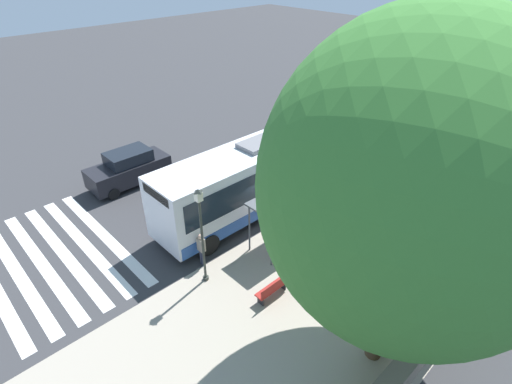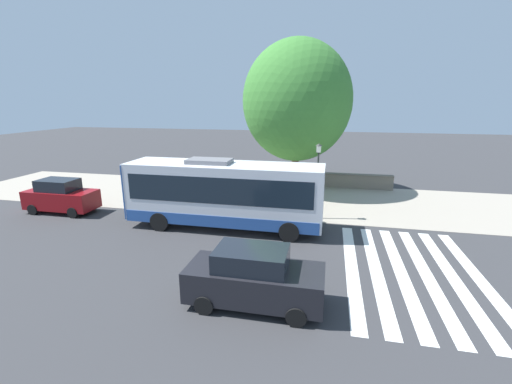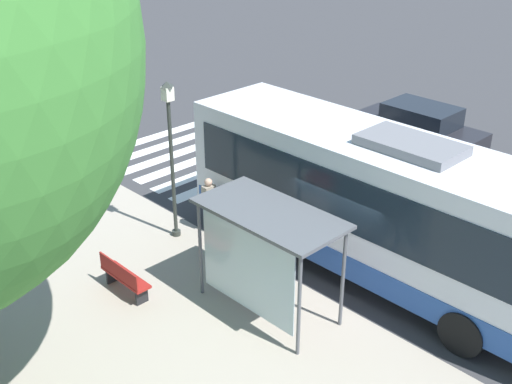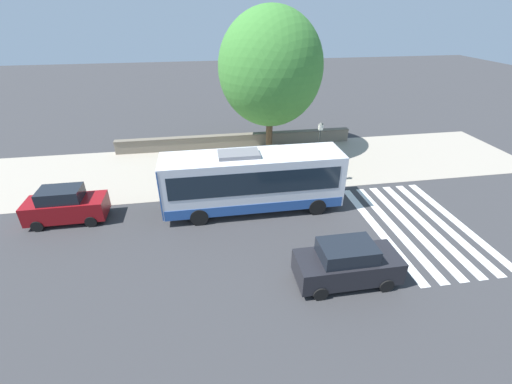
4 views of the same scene
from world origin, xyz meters
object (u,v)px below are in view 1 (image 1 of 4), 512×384
at_px(bus_shelter, 288,206).
at_px(pedestrian, 201,247).
at_px(bus, 250,178).
at_px(street_lamp_near, 201,229).
at_px(parked_car_behind_bus, 372,137).
at_px(parked_car_far_lane, 129,168).
at_px(shade_tree, 413,187).
at_px(bench, 273,288).

relative_size(bus_shelter, pedestrian, 2.07).
bearing_deg(pedestrian, bus_shelter, -112.83).
bearing_deg(bus, street_lamp_near, 117.12).
distance_m(bus, pedestrian, 4.68).
xyz_separation_m(pedestrian, parked_car_behind_bus, (1.24, -14.81, 0.05)).
bearing_deg(parked_car_far_lane, street_lamp_near, 169.93).
xyz_separation_m(pedestrian, parked_car_far_lane, (8.37, -1.17, 0.02)).
xyz_separation_m(bus, street_lamp_near, (-2.43, 4.75, 0.68)).
bearing_deg(street_lamp_near, bus, -62.88).
height_order(shade_tree, parked_car_behind_bus, shade_tree).
distance_m(bus, bench, 6.23).
xyz_separation_m(bus_shelter, parked_car_behind_bus, (2.77, -11.17, -1.10)).
relative_size(bus, parked_car_behind_bus, 2.43).
xyz_separation_m(pedestrian, street_lamp_near, (-0.82, 0.46, 1.64)).
xyz_separation_m(parked_car_behind_bus, parked_car_far_lane, (7.13, 13.64, -0.02)).
xyz_separation_m(bus, bus_shelter, (-3.15, 0.65, 0.17)).
bearing_deg(bench, parked_car_far_lane, -1.50).
height_order(bus_shelter, shade_tree, shade_tree).
relative_size(bench, shade_tree, 0.14).
bearing_deg(parked_car_behind_bus, bench, 108.33).
height_order(bus, street_lamp_near, street_lamp_near).
bearing_deg(bus, bus_shelter, 168.32).
height_order(street_lamp_near, shade_tree, shade_tree).
height_order(pedestrian, parked_car_far_lane, parked_car_far_lane).
relative_size(bus_shelter, parked_car_behind_bus, 0.79).
height_order(bus_shelter, pedestrian, bus_shelter).
xyz_separation_m(bus_shelter, shade_tree, (-5.96, 2.17, 4.51)).
distance_m(bus_shelter, shade_tree, 7.79).
relative_size(pedestrian, shade_tree, 0.15).
distance_m(bus_shelter, parked_car_behind_bus, 11.56).
distance_m(bus, parked_car_far_lane, 7.50).
bearing_deg(parked_car_behind_bus, bus_shelter, 103.92).
bearing_deg(pedestrian, parked_car_far_lane, -7.95).
xyz_separation_m(bus, parked_car_behind_bus, (-0.38, -10.52, -0.92)).
bearing_deg(street_lamp_near, pedestrian, -29.45).
xyz_separation_m(bus_shelter, street_lamp_near, (0.71, 4.10, 0.50)).
xyz_separation_m(street_lamp_near, shade_tree, (-6.68, -1.93, 4.01)).
height_order(parked_car_behind_bus, parked_car_far_lane, parked_car_behind_bus).
bearing_deg(parked_car_far_lane, shade_tree, -178.92).
distance_m(street_lamp_near, parked_car_behind_bus, 15.49).
height_order(bench, street_lamp_near, street_lamp_near).
bearing_deg(bus_shelter, parked_car_far_lane, 14.02).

